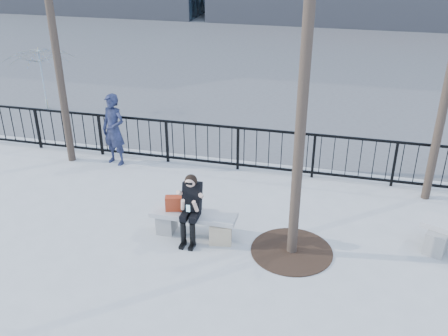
# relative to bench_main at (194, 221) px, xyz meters

# --- Properties ---
(ground) EXTENTS (120.00, 120.00, 0.00)m
(ground) POSITION_rel_bench_main_xyz_m (0.00, 0.00, -0.30)
(ground) COLOR #9B9C97
(ground) RESTS_ON ground
(street_surface) EXTENTS (60.00, 23.00, 0.01)m
(street_surface) POSITION_rel_bench_main_xyz_m (0.00, 15.00, -0.30)
(street_surface) COLOR #474747
(street_surface) RESTS_ON ground
(railing) EXTENTS (14.00, 0.06, 1.10)m
(railing) POSITION_rel_bench_main_xyz_m (0.00, 3.00, 0.25)
(railing) COLOR black
(railing) RESTS_ON ground
(tree_grate) EXTENTS (1.50, 1.50, 0.02)m
(tree_grate) POSITION_rel_bench_main_xyz_m (1.90, -0.10, -0.29)
(tree_grate) COLOR black
(tree_grate) RESTS_ON ground
(bench_main) EXTENTS (1.65, 0.46, 0.49)m
(bench_main) POSITION_rel_bench_main_xyz_m (0.00, 0.00, 0.00)
(bench_main) COLOR slate
(bench_main) RESTS_ON ground
(seated_woman) EXTENTS (0.50, 0.64, 1.34)m
(seated_woman) POSITION_rel_bench_main_xyz_m (0.00, -0.16, 0.37)
(seated_woman) COLOR black
(seated_woman) RESTS_ON ground
(handbag) EXTENTS (0.38, 0.25, 0.29)m
(handbag) POSITION_rel_bench_main_xyz_m (-0.37, 0.02, 0.33)
(handbag) COLOR #982B12
(handbag) RESTS_ON bench_main
(shopping_bag) EXTENTS (0.43, 0.21, 0.39)m
(shopping_bag) POSITION_rel_bench_main_xyz_m (0.58, -0.19, -0.11)
(shopping_bag) COLOR beige
(shopping_bag) RESTS_ON ground
(standing_man) EXTENTS (0.74, 0.59, 1.78)m
(standing_man) POSITION_rel_bench_main_xyz_m (-2.82, 2.62, 0.59)
(standing_man) COLOR black
(standing_man) RESTS_ON ground
(vendor_umbrella) EXTENTS (2.81, 2.83, 1.99)m
(vendor_umbrella) POSITION_rel_bench_main_xyz_m (-6.72, 5.77, 0.70)
(vendor_umbrella) COLOR gold
(vendor_umbrella) RESTS_ON ground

